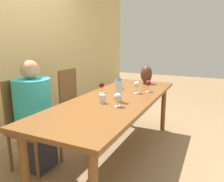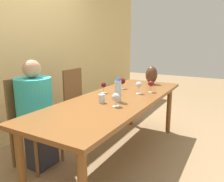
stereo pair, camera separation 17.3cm
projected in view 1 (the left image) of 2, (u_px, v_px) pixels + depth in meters
The scene contains 14 objects.
ground_plane at pixel (116, 158), 2.66m from camera, with size 14.00×14.00×0.00m, color #937551.
wall_back at pixel (17, 40), 2.97m from camera, with size 7.00×0.06×2.80m.
dining_table at pixel (117, 104), 2.51m from camera, with size 2.38×0.84×0.76m.
water_bottle at pixel (118, 89), 2.29m from camera, with size 0.07×0.07×0.28m.
water_tumbler at pixel (103, 99), 2.26m from camera, with size 0.07×0.07×0.09m.
vase at pixel (146, 74), 3.28m from camera, with size 0.17×0.17×0.27m.
wine_glass_0 at pixel (148, 83), 2.76m from camera, with size 0.07×0.07×0.14m.
wine_glass_1 at pixel (118, 97), 2.12m from camera, with size 0.08×0.08×0.14m.
wine_glass_2 at pixel (119, 81), 2.94m from camera, with size 0.08×0.08×0.15m.
wine_glass_3 at pixel (102, 86), 2.68m from camera, with size 0.07×0.07×0.13m.
wine_glass_4 at pixel (137, 85), 2.67m from camera, with size 0.08×0.08×0.15m.
chair_near at pixel (29, 122), 2.39m from camera, with size 0.44×0.44×0.99m.
chair_far at pixel (75, 102), 3.18m from camera, with size 0.44×0.44×0.99m.
person_near at pixel (35, 113), 2.33m from camera, with size 0.39×0.39×1.20m.
Camera 1 is at (-2.21, -0.98, 1.38)m, focal length 35.00 mm.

